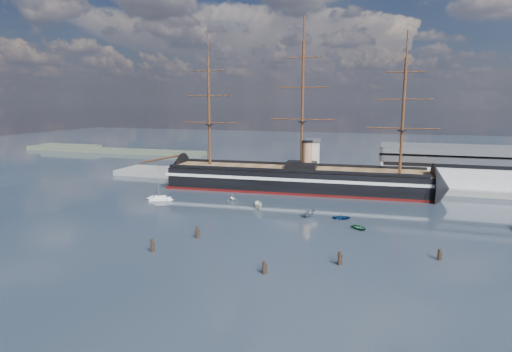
% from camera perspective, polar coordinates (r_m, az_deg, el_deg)
% --- Properties ---
extents(ground, '(600.00, 600.00, 0.00)m').
position_cam_1_polar(ground, '(129.91, 3.63, -3.71)').
color(ground, '#1A2736').
rests_on(ground, ground).
extents(quay, '(180.00, 18.00, 2.00)m').
position_cam_1_polar(quay, '(162.74, 10.14, -1.05)').
color(quay, slate).
rests_on(quay, ground).
extents(warehouse, '(63.00, 21.00, 11.60)m').
position_cam_1_polar(warehouse, '(166.39, 27.03, 1.04)').
color(warehouse, '#B7BABC').
rests_on(warehouse, ground).
extents(quay_tower, '(5.00, 5.00, 15.00)m').
position_cam_1_polar(quay_tower, '(159.28, 7.61, 2.34)').
color(quay_tower, silver).
rests_on(quay_tower, ground).
extents(shoreline, '(120.00, 10.00, 4.00)m').
position_cam_1_polar(shoreline, '(277.38, -20.20, 3.32)').
color(shoreline, '#3F4C38').
rests_on(shoreline, ground).
extents(warship, '(113.32, 21.33, 53.94)m').
position_cam_1_polar(warship, '(148.64, 4.63, -0.38)').
color(warship, black).
rests_on(warship, ground).
extents(sailboat, '(6.90, 4.21, 10.63)m').
position_cam_1_polar(sailboat, '(137.16, -12.65, -2.91)').
color(sailboat, white).
rests_on(sailboat, ground).
extents(motorboat_a, '(6.64, 4.68, 2.50)m').
position_cam_1_polar(motorboat_a, '(123.47, 0.35, -4.42)').
color(motorboat_a, silver).
rests_on(motorboat_a, ground).
extents(motorboat_b, '(1.71, 3.09, 1.36)m').
position_cam_1_polar(motorboat_b, '(115.51, 11.35, -5.64)').
color(motorboat_b, navy).
rests_on(motorboat_b, ground).
extents(motorboat_c, '(5.57, 3.36, 2.10)m').
position_cam_1_polar(motorboat_c, '(116.11, 7.11, -5.43)').
color(motorboat_c, slate).
rests_on(motorboat_c, ground).
extents(motorboat_d, '(5.92, 5.08, 2.03)m').
position_cam_1_polar(motorboat_d, '(133.90, -3.20, -3.29)').
color(motorboat_d, white).
rests_on(motorboat_d, ground).
extents(motorboat_e, '(2.77, 2.82, 1.32)m').
position_cam_1_polar(motorboat_e, '(107.38, 13.58, -6.93)').
color(motorboat_e, '#18472E').
rests_on(motorboat_e, ground).
extents(piling_near_left, '(0.64, 0.64, 3.40)m').
position_cam_1_polar(piling_near_left, '(92.12, -13.66, -9.79)').
color(piling_near_left, black).
rests_on(piling_near_left, ground).
extents(piling_near_mid, '(0.64, 0.64, 3.02)m').
position_cam_1_polar(piling_near_mid, '(79.09, 1.07, -12.88)').
color(piling_near_mid, black).
rests_on(piling_near_mid, ground).
extents(piling_near_right, '(0.64, 0.64, 3.32)m').
position_cam_1_polar(piling_near_right, '(84.42, 11.03, -11.55)').
color(piling_near_right, black).
rests_on(piling_near_right, ground).
extents(piling_far_right, '(0.64, 0.64, 2.88)m').
position_cam_1_polar(piling_far_right, '(92.55, 23.20, -10.24)').
color(piling_far_right, black).
rests_on(piling_far_right, ground).
extents(piling_extra, '(0.64, 0.64, 3.44)m').
position_cam_1_polar(piling_extra, '(98.80, -7.84, -8.23)').
color(piling_extra, black).
rests_on(piling_extra, ground).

